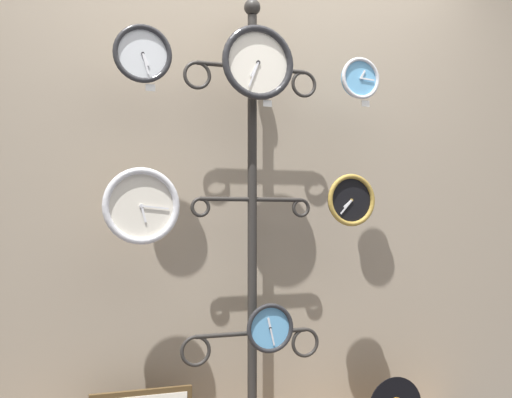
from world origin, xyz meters
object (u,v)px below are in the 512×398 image
clock_middle_left (141,206)px  clock_top_left (142,54)px  clock_middle_right (351,200)px  clock_bottom_center (270,328)px  clock_top_center (258,63)px  display_stand (252,293)px  clock_top_right (360,79)px

clock_middle_left → clock_top_left: bearing=77.1°
clock_top_left → clock_middle_right: (0.94, -0.03, -0.59)m
clock_top_left → clock_bottom_center: clock_top_left is taller
clock_top_center → clock_middle_right: clock_top_center is taller
clock_middle_right → clock_middle_left: bearing=178.8°
display_stand → clock_top_left: display_stand is taller
clock_top_right → clock_bottom_center: clock_top_right is taller
clock_top_center → clock_top_left: bearing=179.2°
clock_top_center → clock_bottom_center: size_ratio=1.55×
clock_middle_left → display_stand: bearing=10.1°
clock_top_center → clock_middle_left: bearing=-179.8°
display_stand → clock_bottom_center: (0.04, -0.11, -0.14)m
display_stand → clock_top_left: (-0.50, -0.08, 1.00)m
clock_top_left → clock_bottom_center: size_ratio=1.14×
clock_top_right → clock_bottom_center: size_ratio=0.91×
clock_bottom_center → clock_top_left: bearing=177.3°
display_stand → clock_top_left: size_ratio=8.54×
clock_top_left → clock_middle_right: 1.11m
clock_bottom_center → clock_middle_left: bearing=178.2°
clock_top_right → clock_top_left: bearing=178.6°
clock_top_right → clock_middle_left: bearing=179.1°
clock_top_left → clock_middle_right: bearing=-1.7°
clock_top_right → clock_middle_right: size_ratio=0.82×
clock_top_left → clock_top_right: 0.99m
clock_top_center → clock_middle_right: size_ratio=1.38×
display_stand → clock_middle_left: 0.64m
clock_top_center → display_stand: bearing=86.4°
display_stand → clock_middle_left: display_stand is taller
display_stand → clock_middle_left: size_ratio=6.62×
clock_top_left → clock_middle_left: (-0.00, -0.01, -0.62)m
clock_middle_right → clock_bottom_center: size_ratio=1.12×
clock_top_left → clock_top_center: clock_top_center is taller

